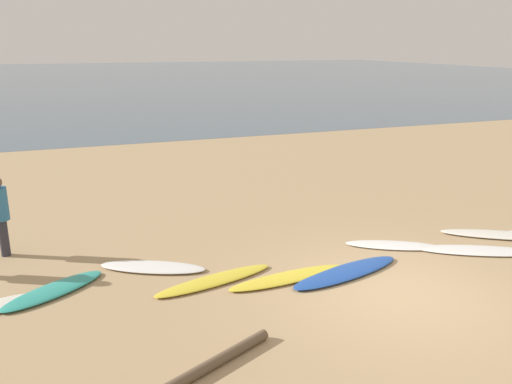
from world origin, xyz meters
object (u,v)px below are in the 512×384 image
at_px(surfboard_6, 393,245).
at_px(driftwood_log, 208,366).
at_px(surfboard_8, 501,235).
at_px(surfboard_4, 288,277).
at_px(person_1, 0,210).
at_px(surfboard_3, 215,280).
at_px(surfboard_1, 54,290).
at_px(surfboard_5, 346,272).
at_px(surfboard_2, 153,267).
at_px(surfboard_7, 479,251).

relative_size(surfboard_6, driftwood_log, 0.91).
bearing_deg(driftwood_log, surfboard_8, 18.45).
bearing_deg(surfboard_4, surfboard_8, -2.23).
bearing_deg(surfboard_8, person_1, -163.59).
height_order(surfboard_3, person_1, person_1).
distance_m(surfboard_6, surfboard_8, 2.68).
xyz_separation_m(surfboard_4, driftwood_log, (-2.15, -2.20, 0.04)).
height_order(surfboard_1, surfboard_5, surfboard_1).
xyz_separation_m(surfboard_3, surfboard_4, (1.31, -0.37, 0.00)).
relative_size(surfboard_2, surfboard_8, 0.78).
relative_size(surfboard_8, person_1, 1.59).
height_order(surfboard_2, surfboard_5, surfboard_5).
bearing_deg(surfboard_4, driftwood_log, -140.17).
bearing_deg(surfboard_7, surfboard_5, -154.12).
bearing_deg(surfboard_2, surfboard_5, 3.20).
xyz_separation_m(surfboard_3, surfboard_5, (2.44, -0.56, 0.01)).
height_order(surfboard_4, surfboard_5, surfboard_5).
relative_size(surfboard_1, surfboard_2, 0.94).
bearing_deg(surfboard_7, surfboard_6, 175.73).
distance_m(surfboard_1, surfboard_7, 8.46).
bearing_deg(surfboard_5, surfboard_4, 156.68).
xyz_separation_m(surfboard_2, surfboard_8, (7.71, -1.01, -0.00)).
height_order(surfboard_4, person_1, person_1).
xyz_separation_m(surfboard_2, surfboard_6, (5.05, -0.65, -0.01)).
bearing_deg(surfboard_6, surfboard_2, -159.70).
height_order(person_1, driftwood_log, person_1).
distance_m(surfboard_6, person_1, 8.19).
xyz_separation_m(surfboard_3, person_1, (-3.68, 2.72, 0.95)).
distance_m(surfboard_4, surfboard_7, 4.30).
distance_m(surfboard_3, surfboard_6, 4.10).
xyz_separation_m(surfboard_7, person_1, (-9.29, 3.30, 0.95)).
relative_size(surfboard_4, surfboard_8, 0.91).
height_order(surfboard_2, person_1, person_1).
bearing_deg(surfboard_1, driftwood_log, -91.45).
relative_size(surfboard_3, surfboard_6, 1.19).
bearing_deg(surfboard_2, person_1, 174.64).
distance_m(surfboard_4, driftwood_log, 3.08).
relative_size(surfboard_6, surfboard_8, 0.76).
bearing_deg(surfboard_7, surfboard_4, -156.46).
bearing_deg(surfboard_8, surfboard_7, -123.33).
relative_size(surfboard_4, surfboard_5, 0.95).
bearing_deg(surfboard_1, surfboard_7, -40.74).
bearing_deg(surfboard_4, surfboard_1, 160.91).
xyz_separation_m(surfboard_1, surfboard_3, (2.76, -0.60, -0.01)).
relative_size(surfboard_5, person_1, 1.52).
distance_m(surfboard_4, person_1, 5.95).
relative_size(surfboard_2, surfboard_6, 1.03).
xyz_separation_m(surfboard_4, surfboard_6, (2.78, 0.69, -0.01)).
distance_m(surfboard_1, surfboard_2, 1.84).
height_order(surfboard_1, driftwood_log, driftwood_log).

